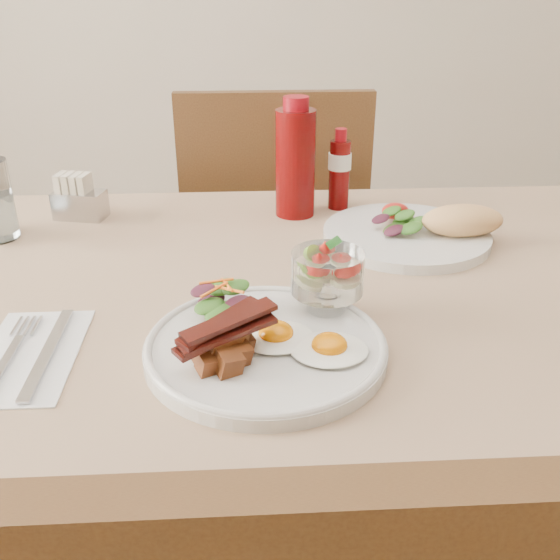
{
  "coord_description": "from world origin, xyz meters",
  "views": [
    {
      "loc": [
        -0.06,
        -0.77,
        1.15
      ],
      "look_at": [
        -0.03,
        -0.1,
        0.82
      ],
      "focal_mm": 40.0,
      "sensor_mm": 36.0,
      "label": 1
    }
  ],
  "objects_px": {
    "hot_sauce_bottle": "(339,170)",
    "fruit_cup": "(327,273)",
    "main_plate": "(266,348)",
    "second_plate": "(419,230)",
    "table": "(294,344)",
    "sugar_caddy": "(78,200)",
    "ketchup_bottle": "(295,161)",
    "chair_far": "(273,250)"
  },
  "relations": [
    {
      "from": "hot_sauce_bottle",
      "to": "fruit_cup",
      "type": "bearing_deg",
      "value": -100.15
    },
    {
      "from": "fruit_cup",
      "to": "main_plate",
      "type": "bearing_deg",
      "value": -136.36
    },
    {
      "from": "main_plate",
      "to": "second_plate",
      "type": "xyz_separation_m",
      "value": [
        0.26,
        0.33,
        0.01
      ]
    },
    {
      "from": "table",
      "to": "sugar_caddy",
      "type": "bearing_deg",
      "value": 139.75
    },
    {
      "from": "second_plate",
      "to": "ketchup_bottle",
      "type": "relative_size",
      "value": 1.39
    },
    {
      "from": "table",
      "to": "ketchup_bottle",
      "type": "bearing_deg",
      "value": 85.43
    },
    {
      "from": "fruit_cup",
      "to": "chair_far",
      "type": "bearing_deg",
      "value": 92.52
    },
    {
      "from": "chair_far",
      "to": "main_plate",
      "type": "bearing_deg",
      "value": -93.21
    },
    {
      "from": "fruit_cup",
      "to": "second_plate",
      "type": "bearing_deg",
      "value": 53.62
    },
    {
      "from": "fruit_cup",
      "to": "ketchup_bottle",
      "type": "relative_size",
      "value": 0.44
    },
    {
      "from": "fruit_cup",
      "to": "hot_sauce_bottle",
      "type": "relative_size",
      "value": 0.62
    },
    {
      "from": "table",
      "to": "fruit_cup",
      "type": "relative_size",
      "value": 14.54
    },
    {
      "from": "ketchup_bottle",
      "to": "hot_sauce_bottle",
      "type": "relative_size",
      "value": 1.42
    },
    {
      "from": "ketchup_bottle",
      "to": "table",
      "type": "bearing_deg",
      "value": -94.57
    },
    {
      "from": "chair_far",
      "to": "fruit_cup",
      "type": "xyz_separation_m",
      "value": [
        0.03,
        -0.75,
        0.29
      ]
    },
    {
      "from": "main_plate",
      "to": "second_plate",
      "type": "height_order",
      "value": "second_plate"
    },
    {
      "from": "hot_sauce_bottle",
      "to": "sugar_caddy",
      "type": "height_order",
      "value": "hot_sauce_bottle"
    },
    {
      "from": "main_plate",
      "to": "hot_sauce_bottle",
      "type": "xyz_separation_m",
      "value": [
        0.15,
        0.49,
        0.06
      ]
    },
    {
      "from": "main_plate",
      "to": "fruit_cup",
      "type": "bearing_deg",
      "value": 43.64
    },
    {
      "from": "chair_far",
      "to": "second_plate",
      "type": "height_order",
      "value": "chair_far"
    },
    {
      "from": "sugar_caddy",
      "to": "fruit_cup",
      "type": "bearing_deg",
      "value": -32.4
    },
    {
      "from": "main_plate",
      "to": "hot_sauce_bottle",
      "type": "height_order",
      "value": "hot_sauce_bottle"
    },
    {
      "from": "second_plate",
      "to": "hot_sauce_bottle",
      "type": "xyz_separation_m",
      "value": [
        -0.11,
        0.17,
        0.05
      ]
    },
    {
      "from": "hot_sauce_bottle",
      "to": "main_plate",
      "type": "bearing_deg",
      "value": -107.31
    },
    {
      "from": "ketchup_bottle",
      "to": "sugar_caddy",
      "type": "relative_size",
      "value": 2.17
    },
    {
      "from": "table",
      "to": "hot_sauce_bottle",
      "type": "height_order",
      "value": "hot_sauce_bottle"
    },
    {
      "from": "fruit_cup",
      "to": "ketchup_bottle",
      "type": "height_order",
      "value": "ketchup_bottle"
    },
    {
      "from": "table",
      "to": "sugar_caddy",
      "type": "relative_size",
      "value": 13.75
    },
    {
      "from": "second_plate",
      "to": "ketchup_bottle",
      "type": "bearing_deg",
      "value": 144.57
    },
    {
      "from": "ketchup_bottle",
      "to": "sugar_caddy",
      "type": "height_order",
      "value": "ketchup_bottle"
    },
    {
      "from": "fruit_cup",
      "to": "second_plate",
      "type": "distance_m",
      "value": 0.32
    },
    {
      "from": "chair_far",
      "to": "hot_sauce_bottle",
      "type": "xyz_separation_m",
      "value": [
        0.11,
        -0.33,
        0.3
      ]
    },
    {
      "from": "table",
      "to": "hot_sauce_bottle",
      "type": "bearing_deg",
      "value": 72.09
    },
    {
      "from": "ketchup_bottle",
      "to": "sugar_caddy",
      "type": "bearing_deg",
      "value": 179.51
    },
    {
      "from": "table",
      "to": "second_plate",
      "type": "bearing_deg",
      "value": 37.35
    },
    {
      "from": "main_plate",
      "to": "table",
      "type": "bearing_deg",
      "value": 73.94
    },
    {
      "from": "second_plate",
      "to": "sugar_caddy",
      "type": "relative_size",
      "value": 3.03
    },
    {
      "from": "hot_sauce_bottle",
      "to": "sugar_caddy",
      "type": "distance_m",
      "value": 0.47
    },
    {
      "from": "main_plate",
      "to": "sugar_caddy",
      "type": "distance_m",
      "value": 0.57
    },
    {
      "from": "second_plate",
      "to": "fruit_cup",
      "type": "bearing_deg",
      "value": -126.38
    },
    {
      "from": "table",
      "to": "hot_sauce_bottle",
      "type": "xyz_separation_m",
      "value": [
        0.11,
        0.33,
        0.16
      ]
    },
    {
      "from": "chair_far",
      "to": "hot_sauce_bottle",
      "type": "height_order",
      "value": "chair_far"
    }
  ]
}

